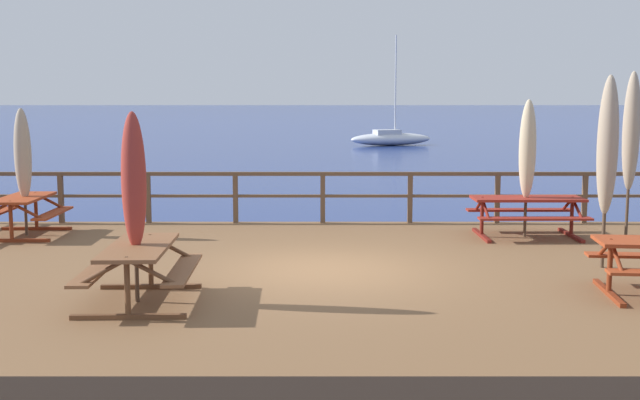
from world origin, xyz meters
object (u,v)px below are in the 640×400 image
(picnic_table_mid_centre, at_px, (523,208))
(picnic_table_mid_left, at_px, (19,208))
(patio_umbrella_short_mid, at_px, (524,150))
(picnic_table_back_right, at_px, (136,261))
(sailboat_distant, at_px, (387,138))
(patio_umbrella_short_front, at_px, (19,155))
(patio_umbrella_tall_front, at_px, (130,182))
(patio_umbrella_tall_mid_left, at_px, (603,146))
(patio_umbrella_tall_mid_right, at_px, (627,132))

(picnic_table_mid_centre, bearing_deg, picnic_table_mid_left, 179.39)
(patio_umbrella_short_mid, bearing_deg, picnic_table_back_right, -142.24)
(picnic_table_mid_left, height_order, sailboat_distant, sailboat_distant)
(picnic_table_mid_centre, relative_size, sailboat_distant, 0.27)
(picnic_table_mid_left, relative_size, patio_umbrella_short_front, 0.69)
(picnic_table_mid_centre, relative_size, patio_umbrella_short_mid, 0.80)
(patio_umbrella_tall_front, relative_size, patio_umbrella_tall_mid_left, 0.83)
(picnic_table_mid_left, xyz_separation_m, patio_umbrella_tall_mid_left, (10.15, -2.83, 1.36))
(picnic_table_mid_centre, xyz_separation_m, sailboat_distant, (1.06, 40.87, -0.84))
(picnic_table_mid_centre, height_order, patio_umbrella_tall_mid_right, patio_umbrella_tall_mid_right)
(sailboat_distant, bearing_deg, patio_umbrella_tall_mid_left, -90.76)
(picnic_table_mid_left, bearing_deg, patio_umbrella_tall_mid_right, 0.05)
(picnic_table_back_right, distance_m, sailboat_distant, 46.32)
(picnic_table_mid_centre, distance_m, patio_umbrella_tall_front, 8.03)
(picnic_table_mid_centre, height_order, picnic_table_mid_left, same)
(patio_umbrella_short_front, xyz_separation_m, sailboat_distant, (10.72, 40.69, -1.84))
(patio_umbrella_short_mid, height_order, patio_umbrella_tall_mid_left, patio_umbrella_tall_mid_left)
(patio_umbrella_short_mid, bearing_deg, patio_umbrella_tall_mid_right, 2.95)
(sailboat_distant, bearing_deg, patio_umbrella_short_front, -104.76)
(patio_umbrella_tall_front, relative_size, sailboat_distant, 0.32)
(patio_umbrella_tall_mid_right, bearing_deg, picnic_table_mid_centre, -176.70)
(patio_umbrella_short_mid, distance_m, patio_umbrella_tall_mid_right, 2.02)
(picnic_table_mid_left, xyz_separation_m, patio_umbrella_tall_front, (3.31, -4.90, 1.03))
(picnic_table_mid_left, bearing_deg, patio_umbrella_short_mid, -0.55)
(picnic_table_back_right, bearing_deg, sailboat_distant, 80.85)
(patio_umbrella_short_mid, bearing_deg, patio_umbrella_short_front, 179.01)
(patio_umbrella_short_front, bearing_deg, patio_umbrella_tall_mid_right, -0.32)
(picnic_table_mid_left, relative_size, patio_umbrella_tall_front, 0.68)
(picnic_table_mid_left, height_order, patio_umbrella_short_mid, patio_umbrella_short_mid)
(picnic_table_mid_centre, distance_m, sailboat_distant, 40.89)
(patio_umbrella_short_mid, relative_size, patio_umbrella_short_front, 1.06)
(picnic_table_back_right, xyz_separation_m, patio_umbrella_short_front, (-3.36, 5.03, 1.01))
(picnic_table_mid_centre, height_order, patio_umbrella_short_mid, patio_umbrella_short_mid)
(patio_umbrella_short_front, relative_size, sailboat_distant, 0.32)
(patio_umbrella_tall_mid_left, bearing_deg, picnic_table_mid_left, 164.45)
(picnic_table_mid_centre, distance_m, patio_umbrella_tall_mid_left, 3.08)
(patio_umbrella_short_front, height_order, sailboat_distant, sailboat_distant)
(sailboat_distant, bearing_deg, patio_umbrella_tall_mid_right, -88.73)
(picnic_table_mid_left, distance_m, patio_umbrella_tall_mid_left, 10.63)
(patio_umbrella_tall_front, relative_size, patio_umbrella_tall_mid_right, 0.79)
(picnic_table_back_right, distance_m, patio_umbrella_tall_mid_right, 9.75)
(picnic_table_mid_centre, bearing_deg, picnic_table_back_right, -142.43)
(picnic_table_mid_left, xyz_separation_m, patio_umbrella_short_mid, (9.64, -0.09, 1.12))
(picnic_table_back_right, bearing_deg, picnic_table_mid_left, 124.17)
(picnic_table_back_right, distance_m, patio_umbrella_tall_front, 1.03)
(picnic_table_mid_left, xyz_separation_m, patio_umbrella_tall_mid_right, (11.63, 0.01, 1.45))
(picnic_table_back_right, relative_size, sailboat_distant, 0.25)
(picnic_table_back_right, relative_size, patio_umbrella_short_mid, 0.73)
(picnic_table_mid_left, height_order, patio_umbrella_tall_mid_left, patio_umbrella_tall_mid_left)
(patio_umbrella_tall_front, distance_m, patio_umbrella_tall_mid_left, 7.16)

